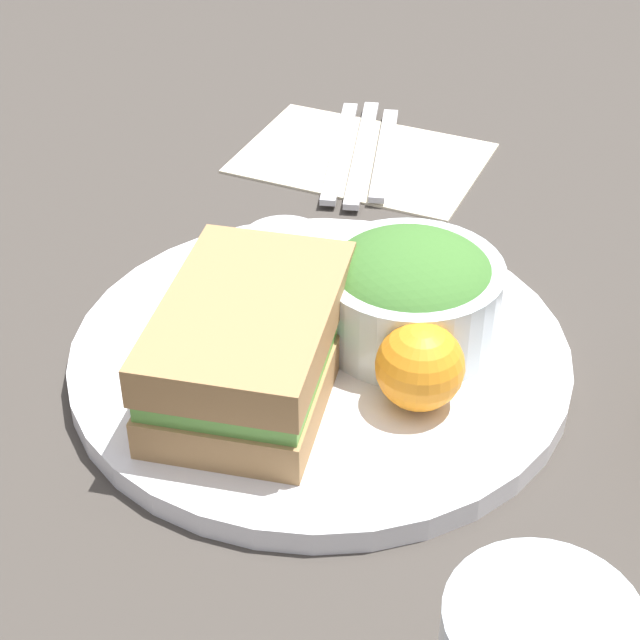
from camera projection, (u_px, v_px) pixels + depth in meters
name	position (u px, v px, depth m)	size (l,w,h in m)	color
ground_plane	(320.00, 366.00, 0.65)	(4.00, 4.00, 0.00)	#3D3833
plate	(320.00, 357.00, 0.65)	(0.30, 0.30, 0.02)	silver
sandwich	(249.00, 345.00, 0.60)	(0.16, 0.12, 0.06)	#A37A4C
salad_bowl	(410.00, 291.00, 0.64)	(0.11, 0.11, 0.06)	silver
dressing_cup	(284.00, 262.00, 0.68)	(0.05, 0.05, 0.04)	#B7B7BC
orange_wedge	(420.00, 367.00, 0.59)	(0.05, 0.05, 0.05)	orange
napkin	(362.00, 157.00, 0.87)	(0.13, 0.19, 0.00)	beige
fork	(340.00, 151.00, 0.87)	(0.17, 0.01, 0.01)	silver
knife	(362.00, 152.00, 0.87)	(0.18, 0.01, 0.01)	silver
spoon	(384.00, 153.00, 0.86)	(0.15, 0.01, 0.01)	silver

